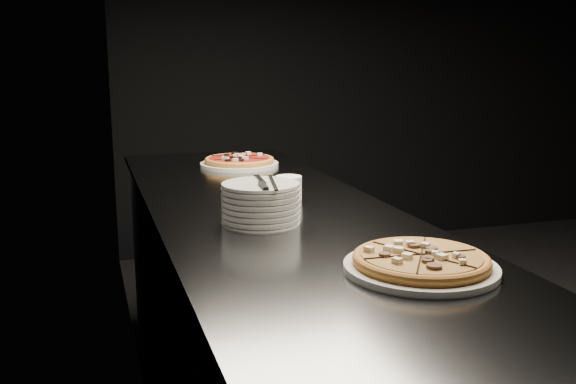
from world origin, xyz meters
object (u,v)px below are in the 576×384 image
object	(u,v)px
pizza_tomato	(239,161)
cutlery	(265,183)
counter	(271,342)
plate_stack	(261,203)
pizza_mushroom	(421,262)
ramekin	(288,187)

from	to	relation	value
pizza_tomato	cutlery	world-z (taller)	cutlery
counter	plate_stack	world-z (taller)	plate_stack
pizza_mushroom	ramekin	bearing A→B (deg)	93.97
counter	pizza_tomato	world-z (taller)	pizza_tomato
counter	plate_stack	xyz separation A→B (m)	(-0.08, -0.19, 0.52)
pizza_mushroom	cutlery	bearing A→B (deg)	113.36
cutlery	ramekin	world-z (taller)	cutlery
pizza_mushroom	ramekin	world-z (taller)	ramekin
pizza_tomato	pizza_mushroom	bearing A→B (deg)	-87.75
counter	cutlery	bearing A→B (deg)	-109.70
counter	cutlery	distance (m)	0.62
cutlery	pizza_tomato	bearing A→B (deg)	86.32
pizza_mushroom	cutlery	distance (m)	0.55
cutlery	counter	bearing A→B (deg)	75.79
pizza_mushroom	ramekin	distance (m)	0.79
plate_stack	ramekin	distance (m)	0.32
counter	ramekin	world-z (taller)	ramekin
counter	pizza_mushroom	world-z (taller)	pizza_mushroom
pizza_mushroom	pizza_tomato	world-z (taller)	same
plate_stack	ramekin	world-z (taller)	plate_stack
plate_stack	cutlery	world-z (taller)	cutlery
pizza_mushroom	ramekin	xyz separation A→B (m)	(-0.05, 0.78, 0.02)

